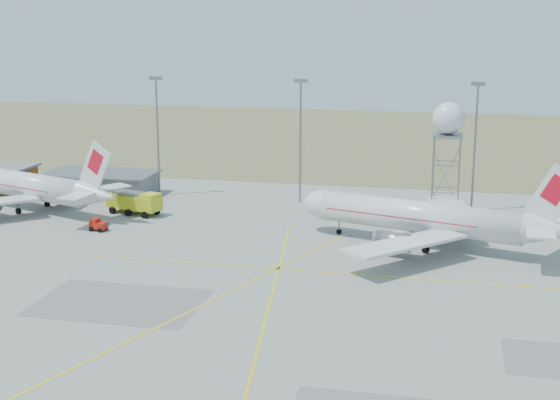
% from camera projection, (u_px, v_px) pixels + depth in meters
% --- Properties ---
extents(ground, '(400.00, 400.00, 0.00)m').
position_uv_depth(ground, '(266.00, 382.00, 66.07)').
color(ground, gray).
rests_on(ground, ground).
extents(grass_strip, '(400.00, 120.00, 0.03)m').
position_uv_depth(grass_strip, '(394.00, 139.00, 199.11)').
color(grass_strip, '#646A3A').
rests_on(grass_strip, ground).
extents(building_grey, '(19.00, 10.00, 3.90)m').
position_uv_depth(building_grey, '(101.00, 183.00, 135.97)').
color(building_grey, slate).
rests_on(building_grey, ground).
extents(mast_a, '(2.20, 0.50, 20.50)m').
position_uv_depth(mast_a, '(157.00, 126.00, 133.45)').
color(mast_a, slate).
rests_on(mast_a, ground).
extents(mast_b, '(2.20, 0.50, 20.50)m').
position_uv_depth(mast_b, '(300.00, 130.00, 128.15)').
color(mast_b, slate).
rests_on(mast_b, ground).
extents(mast_c, '(2.20, 0.50, 20.50)m').
position_uv_depth(mast_c, '(475.00, 136.00, 122.23)').
color(mast_c, slate).
rests_on(mast_c, ground).
extents(airliner_main, '(37.25, 35.31, 12.87)m').
position_uv_depth(airliner_main, '(423.00, 218.00, 104.62)').
color(airliner_main, silver).
rests_on(airliner_main, ground).
extents(airliner_far, '(35.83, 33.71, 12.54)m').
position_uv_depth(airliner_far, '(25.00, 186.00, 125.08)').
color(airliner_far, silver).
rests_on(airliner_far, ground).
extents(radar_tower, '(4.92, 4.92, 17.80)m').
position_uv_depth(radar_tower, '(447.00, 153.00, 118.96)').
color(radar_tower, slate).
rests_on(radar_tower, ground).
extents(fire_truck, '(9.43, 5.50, 3.58)m').
position_uv_depth(fire_truck, '(136.00, 203.00, 122.33)').
color(fire_truck, '#C1C517').
rests_on(fire_truck, ground).
extents(baggage_tug, '(2.58, 2.23, 1.83)m').
position_uv_depth(baggage_tug, '(98.00, 226.00, 113.01)').
color(baggage_tug, '#A7170B').
rests_on(baggage_tug, ground).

